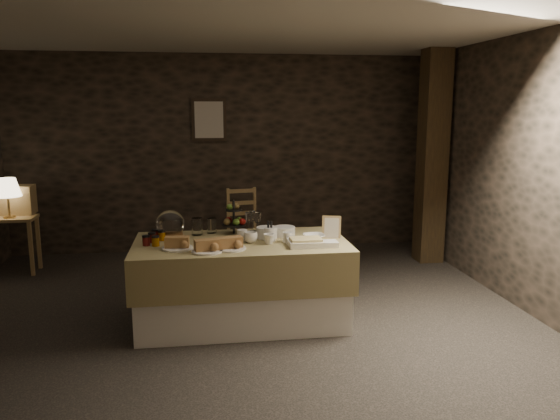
{
  "coord_description": "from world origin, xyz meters",
  "views": [
    {
      "loc": [
        -0.26,
        -4.81,
        1.91
      ],
      "look_at": [
        0.46,
        0.2,
        0.96
      ],
      "focal_mm": 35.0,
      "sensor_mm": 36.0,
      "label": 1
    }
  ],
  "objects": [
    {
      "name": "console_table",
      "position": [
        -2.5,
        1.72,
        0.54
      ],
      "size": [
        0.62,
        0.36,
        0.67
      ],
      "color": "olive",
      "rests_on": "ground_plane"
    },
    {
      "name": "cutlery_holder",
      "position": [
        0.32,
        -0.14,
        0.8
      ],
      "size": [
        0.1,
        0.1,
        0.12
      ],
      "primitive_type": "cylinder",
      "color": "white",
      "rests_on": "buffet_table"
    },
    {
      "name": "table_lamp",
      "position": [
        -2.45,
        1.67,
        1.01
      ],
      "size": [
        0.3,
        0.3,
        0.46
      ],
      "color": "#B18948",
      "rests_on": "console_table"
    },
    {
      "name": "chair",
      "position": [
        0.27,
        2.06,
        0.39
      ],
      "size": [
        0.48,
        0.46,
        0.69
      ],
      "rotation": [
        0.0,
        0.0,
        0.18
      ],
      "color": "olive",
      "rests_on": "ground_plane"
    },
    {
      "name": "bowl",
      "position": [
        0.72,
        -0.14,
        0.77
      ],
      "size": [
        0.21,
        0.21,
        0.05
      ],
      "primitive_type": "imported",
      "rotation": [
        0.0,
        0.0,
        0.09
      ],
      "color": "white",
      "rests_on": "buffet_table"
    },
    {
      "name": "cake_dome",
      "position": [
        -0.56,
        0.14,
        0.85
      ],
      "size": [
        0.26,
        0.26,
        0.26
      ],
      "color": "olive",
      "rests_on": "buffet_table"
    },
    {
      "name": "fruit_stand",
      "position": [
        0.03,
        0.19,
        0.87
      ],
      "size": [
        0.22,
        0.22,
        0.32
      ],
      "rotation": [
        0.0,
        0.0,
        -0.3
      ],
      "color": "black",
      "rests_on": "buffet_table"
    },
    {
      "name": "room_shell",
      "position": [
        0.0,
        0.0,
        1.56
      ],
      "size": [
        5.52,
        5.02,
        2.6
      ],
      "color": "black",
      "rests_on": "ground"
    },
    {
      "name": "square_dish",
      "position": [
        0.8,
        -0.41,
        0.77
      ],
      "size": [
        0.14,
        0.14,
        0.04
      ],
      "primitive_type": "cube",
      "color": "white",
      "rests_on": "buffet_table"
    },
    {
      "name": "plate_stack_a",
      "position": [
        0.31,
        -0.02,
        0.79
      ],
      "size": [
        0.19,
        0.19,
        0.1
      ],
      "primitive_type": "cylinder",
      "color": "white",
      "rests_on": "buffet_table"
    },
    {
      "name": "mug_d",
      "position": [
        0.47,
        -0.21,
        0.79
      ],
      "size": [
        0.08,
        0.08,
        0.09
      ],
      "primitive_type": "cylinder",
      "color": "white",
      "rests_on": "buffet_table"
    },
    {
      "name": "timber_column",
      "position": [
        2.55,
        1.55,
        1.3
      ],
      "size": [
        0.3,
        0.3,
        2.6
      ],
      "primitive_type": "cube",
      "color": "black",
      "rests_on": "ground_plane"
    },
    {
      "name": "plate_stack_b",
      "position": [
        0.48,
        0.03,
        0.79
      ],
      "size": [
        0.2,
        0.2,
        0.08
      ],
      "primitive_type": "cylinder",
      "color": "white",
      "rests_on": "buffet_table"
    },
    {
      "name": "buffet_table",
      "position": [
        0.07,
        -0.13,
        0.43
      ],
      "size": [
        1.88,
        1.0,
        0.74
      ],
      "color": "white",
      "rests_on": "ground_plane"
    },
    {
      "name": "bread_platter_right",
      "position": [
        -0.04,
        -0.38,
        0.78
      ],
      "size": [
        0.26,
        0.26,
        0.11
      ],
      "color": "white",
      "rests_on": "buffet_table"
    },
    {
      "name": "tart_dish",
      "position": [
        0.6,
        -0.37,
        0.78
      ],
      "size": [
        0.3,
        0.22,
        0.07
      ],
      "color": "white",
      "rests_on": "buffet_table"
    },
    {
      "name": "cup_b",
      "position": [
        0.3,
        -0.25,
        0.79
      ],
      "size": [
        0.1,
        0.1,
        0.09
      ],
      "primitive_type": "imported",
      "rotation": [
        0.0,
        0.0,
        0.09
      ],
      "color": "white",
      "rests_on": "buffet_table"
    },
    {
      "name": "mug_c",
      "position": [
        0.08,
        -0.08,
        0.79
      ],
      "size": [
        0.09,
        0.09,
        0.09
      ],
      "primitive_type": "cylinder",
      "color": "white",
      "rests_on": "buffet_table"
    },
    {
      "name": "wine_rack",
      "position": [
        -2.45,
        1.9,
        0.84
      ],
      "size": [
        0.42,
        0.26,
        0.34
      ],
      "primitive_type": "cube",
      "color": "olive",
      "rests_on": "console_table"
    },
    {
      "name": "ground_plane",
      "position": [
        0.0,
        0.0,
        0.0
      ],
      "size": [
        5.5,
        5.0,
        0.01
      ],
      "primitive_type": "cube",
      "color": "black",
      "rests_on": "ground"
    },
    {
      "name": "storage_jar_b",
      "position": [
        -0.18,
        0.25,
        0.81
      ],
      "size": [
        0.09,
        0.09,
        0.14
      ],
      "primitive_type": "cylinder",
      "color": "white",
      "rests_on": "buffet_table"
    },
    {
      "name": "bread_platter_left",
      "position": [
        -0.48,
        -0.31,
        0.78
      ],
      "size": [
        0.26,
        0.26,
        0.11
      ],
      "color": "white",
      "rests_on": "buffet_table"
    },
    {
      "name": "framed_picture",
      "position": [
        -0.15,
        2.47,
        1.75
      ],
      "size": [
        0.45,
        0.04,
        0.55
      ],
      "color": "black",
      "rests_on": "room_shell"
    },
    {
      "name": "cup_a",
      "position": [
        0.15,
        -0.18,
        0.79
      ],
      "size": [
        0.13,
        0.13,
        0.09
      ],
      "primitive_type": "imported",
      "rotation": [
        0.0,
        0.0,
        0.06
      ],
      "color": "white",
      "rests_on": "buffet_table"
    },
    {
      "name": "menu_frame",
      "position": [
        0.89,
        -0.09,
        0.83
      ],
      "size": [
        0.18,
        0.12,
        0.22
      ],
      "primitive_type": "cube",
      "rotation": [
        -0.24,
        0.0,
        -0.3
      ],
      "color": "olive",
      "rests_on": "buffet_table"
    },
    {
      "name": "jam_jars",
      "position": [
        -0.69,
        -0.06,
        0.78
      ],
      "size": [
        0.18,
        0.32,
        0.07
      ],
      "color": "maroon",
      "rests_on": "buffet_table"
    },
    {
      "name": "bread_platter_center",
      "position": [
        -0.24,
        -0.44,
        0.78
      ],
      "size": [
        0.26,
        0.26,
        0.11
      ],
      "color": "white",
      "rests_on": "buffet_table"
    },
    {
      "name": "storage_jar_a",
      "position": [
        -0.32,
        0.19,
        0.82
      ],
      "size": [
        0.1,
        0.1,
        0.16
      ],
      "primitive_type": "cylinder",
      "color": "white",
      "rests_on": "buffet_table"
    }
  ]
}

